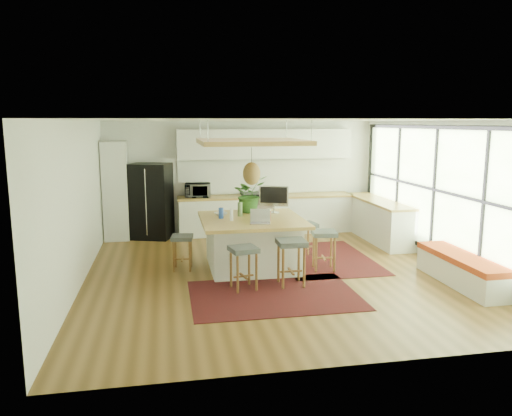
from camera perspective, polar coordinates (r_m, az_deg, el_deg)
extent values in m
plane|color=brown|center=(8.90, 1.87, -7.50)|extent=(7.00, 7.00, 0.00)
plane|color=white|center=(8.50, 1.97, 10.15)|extent=(7.00, 7.00, 0.00)
plane|color=silver|center=(12.01, -1.69, 3.63)|extent=(6.50, 0.00, 6.50)
plane|color=silver|center=(5.30, 10.13, -4.60)|extent=(6.50, 0.00, 6.50)
plane|color=silver|center=(8.52, -19.96, 0.44)|extent=(0.00, 7.00, 7.00)
plane|color=silver|center=(9.82, 20.78, 1.58)|extent=(0.00, 7.00, 7.00)
cube|color=silver|center=(11.63, -15.95, 1.93)|extent=(0.55, 0.60, 2.25)
cube|color=silver|center=(11.93, 1.18, -0.83)|extent=(4.20, 0.60, 0.88)
cube|color=olive|center=(11.85, 1.19, 1.36)|extent=(4.24, 0.64, 0.05)
cube|color=white|center=(12.09, 0.91, 3.68)|extent=(4.20, 0.02, 0.80)
cube|color=silver|center=(11.87, 1.07, 7.44)|extent=(4.20, 0.34, 0.70)
cube|color=silver|center=(11.56, 14.03, -1.47)|extent=(0.60, 2.50, 0.88)
cube|color=olive|center=(11.48, 14.13, 0.78)|extent=(0.64, 2.54, 0.05)
cube|color=black|center=(7.79, 2.12, -10.06)|extent=(2.60, 1.80, 0.01)
cube|color=black|center=(9.87, 7.83, -5.81)|extent=(1.80, 2.60, 0.01)
imported|color=#A5A5AA|center=(11.62, -6.77, 2.23)|extent=(0.62, 0.39, 0.40)
imported|color=#1E4C19|center=(9.58, -0.78, 1.17)|extent=(0.92, 0.95, 0.56)
imported|color=white|center=(9.28, -4.12, -0.70)|extent=(0.28, 0.28, 0.06)
cylinder|color=blue|center=(9.00, -4.04, -0.60)|extent=(0.07, 0.07, 0.19)
cylinder|color=silver|center=(8.77, -2.88, -0.87)|extent=(0.07, 0.07, 0.19)
cylinder|color=brown|center=(8.74, 1.48, -0.90)|extent=(0.07, 0.07, 0.19)
cylinder|color=white|center=(9.09, 1.64, -0.47)|extent=(0.07, 0.07, 0.19)
cylinder|color=#63804D|center=(9.19, -1.98, -0.36)|extent=(0.07, 0.07, 0.19)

